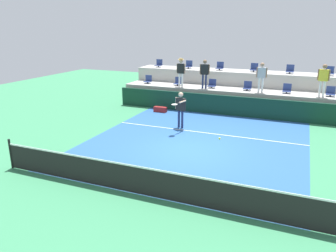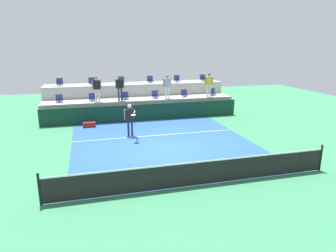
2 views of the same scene
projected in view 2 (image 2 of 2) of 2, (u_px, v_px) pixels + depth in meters
ground_plane at (168, 149)px, 14.55m from camera, size 40.00×40.00×0.00m
court_inner_paint at (163, 143)px, 15.48m from camera, size 9.00×10.00×0.01m
court_service_line at (156, 135)px, 16.79m from camera, size 9.00×0.06×0.00m
tennis_net at (197, 173)px, 10.69m from camera, size 10.48×0.08×1.07m
sponsor_backboard at (144, 112)px, 20.00m from camera, size 13.00×0.16×1.10m
seating_tier_lower at (141, 107)px, 21.19m from camera, size 13.00×1.80×1.25m
seating_tier_upper at (136, 97)px, 22.76m from camera, size 13.00×1.80×2.10m
stadium_chair_lower_far_left at (59, 99)px, 19.57m from camera, size 0.44×0.40×0.52m
stadium_chair_lower_left at (92, 98)px, 20.09m from camera, size 0.44×0.40×0.52m
stadium_chair_lower_mid_left at (125, 96)px, 20.65m from camera, size 0.44×0.40×0.52m
stadium_chair_lower_mid_right at (155, 95)px, 21.18m from camera, size 0.44×0.40×0.52m
stadium_chair_lower_right at (184, 94)px, 21.72m from camera, size 0.44×0.40×0.52m
stadium_chair_lower_far_right at (212, 93)px, 22.27m from camera, size 0.44×0.40×0.52m
stadium_chair_upper_far_left at (60, 83)px, 21.02m from camera, size 0.44×0.40×0.52m
stadium_chair_upper_left at (92, 82)px, 21.57m from camera, size 0.44×0.40×0.52m
stadium_chair_upper_mid_left at (121, 81)px, 22.10m from camera, size 0.44×0.40×0.52m
stadium_chair_upper_mid_right at (150, 80)px, 22.64m from camera, size 0.44×0.40×0.52m
stadium_chair_upper_right at (177, 79)px, 23.17m from camera, size 0.44×0.40×0.52m
stadium_chair_upper_far_right at (203, 78)px, 23.71m from camera, size 0.44×0.40×0.52m
tennis_player at (130, 117)px, 16.45m from camera, size 0.60×1.30×1.77m
spectator_with_hat at (97, 86)px, 19.60m from camera, size 0.59×0.43×1.72m
spectator_leaning_on_rail at (120, 85)px, 19.98m from camera, size 0.59×0.25×1.69m
spectator_in_grey at (167, 84)px, 20.81m from camera, size 0.58×0.23×1.65m
spectator_in_white at (209, 82)px, 21.58m from camera, size 0.59×0.27×1.70m
tennis_ball at (228, 129)px, 12.17m from camera, size 0.07×0.07×0.07m
equipment_bag at (89, 125)px, 18.44m from camera, size 0.76×0.28×0.30m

